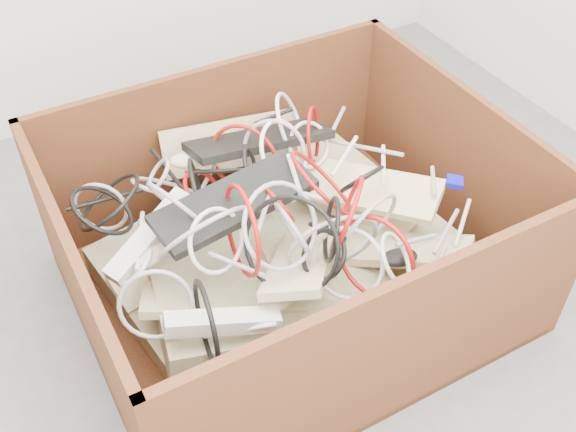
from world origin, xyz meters
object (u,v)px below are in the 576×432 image
power_strip_left (149,235)px  vga_plug (455,182)px  cardboard_box (286,263)px  power_strip_right (223,322)px

power_strip_left → vga_plug: bearing=-40.7°
cardboard_box → vga_plug: cardboard_box is taller
vga_plug → cardboard_box: bearing=-161.4°
cardboard_box → power_strip_right: cardboard_box is taller
power_strip_right → power_strip_left: bearing=116.9°
cardboard_box → power_strip_left: cardboard_box is taller
cardboard_box → power_strip_left: 0.43m
cardboard_box → vga_plug: size_ratio=26.39×
cardboard_box → power_strip_right: (-0.30, -0.24, 0.18)m
vga_plug → power_strip_left: bearing=-158.9°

